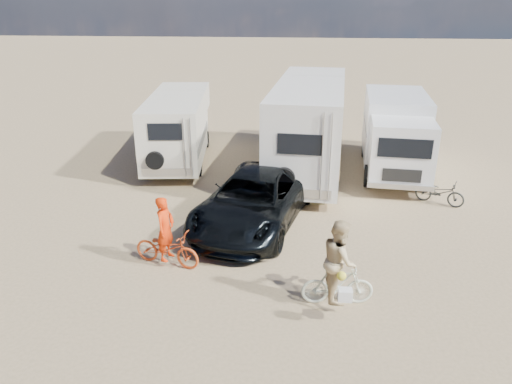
# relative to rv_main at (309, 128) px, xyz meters

# --- Properties ---
(ground) EXTENTS (140.00, 140.00, 0.00)m
(ground) POSITION_rel_rv_main_xyz_m (-0.41, -6.76, -1.69)
(ground) COLOR tan
(ground) RESTS_ON ground
(rv_main) EXTENTS (3.07, 8.10, 3.38)m
(rv_main) POSITION_rel_rv_main_xyz_m (0.00, 0.00, 0.00)
(rv_main) COLOR silver
(rv_main) RESTS_ON ground
(rv_left) EXTENTS (2.76, 6.41, 2.65)m
(rv_left) POSITION_rel_rv_main_xyz_m (-5.19, 0.80, -0.37)
(rv_left) COLOR beige
(rv_left) RESTS_ON ground
(box_truck) EXTENTS (2.75, 5.99, 2.84)m
(box_truck) POSITION_rel_rv_main_xyz_m (3.25, 0.15, -0.27)
(box_truck) COLOR silver
(box_truck) RESTS_ON ground
(dark_suv) EXTENTS (3.77, 5.97, 1.54)m
(dark_suv) POSITION_rel_rv_main_xyz_m (-1.60, -4.83, -0.92)
(dark_suv) COLOR black
(dark_suv) RESTS_ON ground
(bike_man) EXTENTS (1.85, 1.05, 0.92)m
(bike_man) POSITION_rel_rv_main_xyz_m (-3.55, -7.37, -1.23)
(bike_man) COLOR #C54316
(bike_man) RESTS_ON ground
(bike_woman) EXTENTS (1.61, 0.58, 0.95)m
(bike_woman) POSITION_rel_rv_main_xyz_m (0.58, -8.67, -1.22)
(bike_woman) COLOR beige
(bike_woman) RESTS_ON ground
(rider_man) EXTENTS (0.54, 0.69, 1.65)m
(rider_man) POSITION_rel_rv_main_xyz_m (-3.55, -7.37, -0.86)
(rider_man) COLOR red
(rider_man) RESTS_ON ground
(rider_woman) EXTENTS (0.77, 0.95, 1.83)m
(rider_woman) POSITION_rel_rv_main_xyz_m (0.58, -8.67, -0.77)
(rider_woman) COLOR tan
(rider_woman) RESTS_ON ground
(bike_parked) EXTENTS (1.62, 1.21, 0.82)m
(bike_parked) POSITION_rel_rv_main_xyz_m (4.24, -2.82, -1.28)
(bike_parked) COLOR #292C29
(bike_parked) RESTS_ON ground
(cooler) EXTENTS (0.56, 0.46, 0.39)m
(cooler) POSITION_rel_rv_main_xyz_m (-0.75, -3.46, -1.50)
(cooler) COLOR #236387
(cooler) RESTS_ON ground
(crate) EXTENTS (0.53, 0.53, 0.39)m
(crate) POSITION_rel_rv_main_xyz_m (0.28, -3.04, -1.50)
(crate) COLOR olive
(crate) RESTS_ON ground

